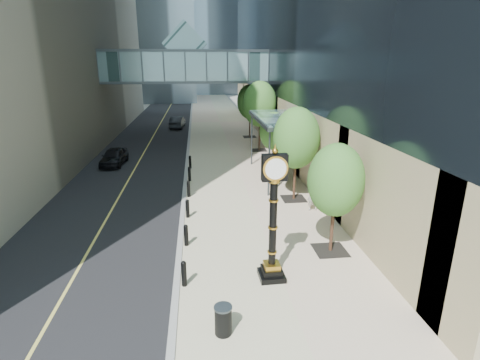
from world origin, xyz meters
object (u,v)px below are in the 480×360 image
Objects in this scene: pedestrian at (313,194)px; car_near at (114,157)px; street_clock at (273,225)px; car_far at (177,122)px; trash_bin at (223,321)px.

pedestrian reaches higher than car_near.
car_far is (-5.14, 34.80, -1.55)m from street_clock.
street_clock is 35.21m from car_far.
car_far is (-3.09, 37.67, 0.21)m from trash_bin.
pedestrian is at bearing 58.96° from trash_bin.
car_near is (-12.98, 11.25, -0.30)m from pedestrian.
car_near is (-9.40, 17.75, -1.57)m from street_clock.
street_clock reaches higher than car_far.
trash_bin is at bearing -66.57° from car_near.
pedestrian is 29.62m from car_far.
car_near is at bearing -45.56° from pedestrian.
car_far is at bearing 94.69° from trash_bin.
trash_bin is 21.89m from car_near.
street_clock is 5.67× the size of trash_bin.
pedestrian is 0.47× the size of car_near.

